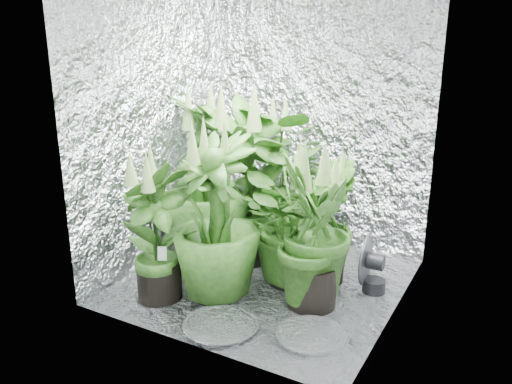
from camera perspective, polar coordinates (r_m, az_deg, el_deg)
The scene contains 12 objects.
ground at distance 3.20m, azimuth 1.16°, elevation -10.09°, with size 1.60×1.60×0.00m, color silver.
walls at distance 2.89m, azimuth 1.28°, elevation 7.94°, with size 1.62×1.62×2.00m.
plant_a at distance 3.67m, azimuth 2.23°, elevation 2.10°, with size 0.91×0.91×1.10m.
plant_b at distance 3.31m, azimuth -0.89°, elevation 1.05°, with size 0.79×0.79×1.20m.
plant_c at distance 3.08m, azimuth 7.92°, elevation -3.56°, with size 0.51×0.51×0.84m.
plant_d at distance 3.38m, azimuth -5.57°, elevation 1.37°, with size 0.83×0.83×1.19m.
plant_e at distance 3.01m, azimuth 3.92°, elevation -3.30°, with size 0.72×0.72×0.87m.
plant_f at distance 2.89m, azimuth -11.28°, elevation -4.56°, with size 0.50×0.50×0.90m.
plant_g at distance 2.76m, azimuth 6.59°, elevation -4.81°, with size 0.49×0.49×0.95m.
plant_h at distance 2.84m, azimuth -4.71°, elevation -3.20°, with size 0.67×0.67×1.03m.
circulation_fan at distance 3.09m, azimuth 12.91°, elevation -8.50°, with size 0.14×0.31×0.35m.
plant_label at distance 2.88m, azimuth -10.67°, elevation -6.93°, with size 0.05×0.01×0.08m, color white.
Camera 1 is at (1.34, -2.53, 1.42)m, focal length 35.00 mm.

